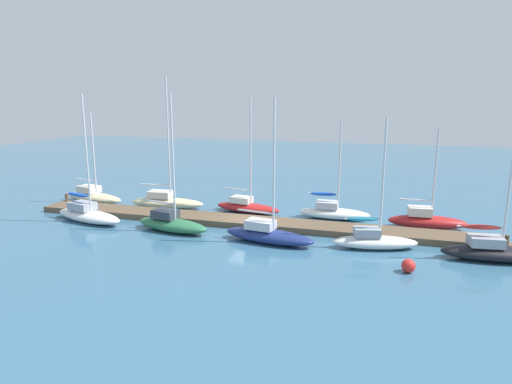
{
  "coord_description": "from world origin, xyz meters",
  "views": [
    {
      "loc": [
        9.12,
        -28.81,
        8.98
      ],
      "look_at": [
        0.0,
        2.0,
        2.0
      ],
      "focal_mm": 30.84,
      "sensor_mm": 36.0,
      "label": 1
    }
  ],
  "objects_px": {
    "sailboat_0": "(94,196)",
    "sailboat_7": "(374,239)",
    "sailboat_1": "(88,214)",
    "sailboat_2": "(167,201)",
    "mooring_buoy_red": "(408,266)",
    "sailboat_3": "(171,223)",
    "sailboat_5": "(268,234)",
    "sailboat_4": "(247,206)",
    "sailboat_9": "(494,250)",
    "sailboat_6": "(333,211)",
    "sailboat_8": "(426,220)"
  },
  "relations": [
    {
      "from": "sailboat_0",
      "to": "sailboat_7",
      "type": "distance_m",
      "value": 24.28
    },
    {
      "from": "sailboat_1",
      "to": "sailboat_2",
      "type": "relative_size",
      "value": 0.87
    },
    {
      "from": "sailboat_1",
      "to": "mooring_buoy_red",
      "type": "bearing_deg",
      "value": 5.02
    },
    {
      "from": "sailboat_2",
      "to": "sailboat_3",
      "type": "bearing_deg",
      "value": -65.22
    },
    {
      "from": "sailboat_1",
      "to": "sailboat_7",
      "type": "xyz_separation_m",
      "value": [
        20.31,
        -0.11,
        -0.03
      ]
    },
    {
      "from": "sailboat_5",
      "to": "sailboat_0",
      "type": "bearing_deg",
      "value": 169.25
    },
    {
      "from": "sailboat_0",
      "to": "sailboat_1",
      "type": "bearing_deg",
      "value": -46.28
    },
    {
      "from": "sailboat_2",
      "to": "mooring_buoy_red",
      "type": "height_order",
      "value": "sailboat_2"
    },
    {
      "from": "sailboat_3",
      "to": "mooring_buoy_red",
      "type": "height_order",
      "value": "sailboat_3"
    },
    {
      "from": "sailboat_2",
      "to": "sailboat_4",
      "type": "relative_size",
      "value": 1.18
    },
    {
      "from": "sailboat_0",
      "to": "sailboat_1",
      "type": "xyz_separation_m",
      "value": [
        3.37,
        -5.27,
        0.04
      ]
    },
    {
      "from": "sailboat_0",
      "to": "sailboat_7",
      "type": "height_order",
      "value": "sailboat_7"
    },
    {
      "from": "sailboat_5",
      "to": "sailboat_9",
      "type": "xyz_separation_m",
      "value": [
        12.92,
        0.61,
        0.0
      ]
    },
    {
      "from": "sailboat_9",
      "to": "sailboat_5",
      "type": "bearing_deg",
      "value": 175.95
    },
    {
      "from": "sailboat_0",
      "to": "mooring_buoy_red",
      "type": "bearing_deg",
      "value": -7.64
    },
    {
      "from": "sailboat_2",
      "to": "sailboat_7",
      "type": "xyz_separation_m",
      "value": [
        16.67,
        -5.37,
        -0.03
      ]
    },
    {
      "from": "sailboat_3",
      "to": "sailboat_4",
      "type": "bearing_deg",
      "value": 71.33
    },
    {
      "from": "sailboat_1",
      "to": "sailboat_6",
      "type": "xyz_separation_m",
      "value": [
        17.16,
        5.92,
        -0.05
      ]
    },
    {
      "from": "sailboat_5",
      "to": "mooring_buoy_red",
      "type": "bearing_deg",
      "value": -8.56
    },
    {
      "from": "sailboat_0",
      "to": "sailboat_2",
      "type": "relative_size",
      "value": 0.73
    },
    {
      "from": "sailboat_2",
      "to": "sailboat_9",
      "type": "distance_m",
      "value": 23.83
    },
    {
      "from": "sailboat_1",
      "to": "sailboat_4",
      "type": "xyz_separation_m",
      "value": [
        10.4,
        5.83,
        -0.07
      ]
    },
    {
      "from": "sailboat_0",
      "to": "sailboat_7",
      "type": "bearing_deg",
      "value": -1.68
    },
    {
      "from": "sailboat_8",
      "to": "mooring_buoy_red",
      "type": "xyz_separation_m",
      "value": [
        -1.49,
        -8.66,
        -0.23
      ]
    },
    {
      "from": "sailboat_9",
      "to": "sailboat_3",
      "type": "bearing_deg",
      "value": 173.71
    },
    {
      "from": "sailboat_2",
      "to": "sailboat_3",
      "type": "xyz_separation_m",
      "value": [
        3.34,
        -5.64,
        -0.01
      ]
    },
    {
      "from": "sailboat_8",
      "to": "sailboat_9",
      "type": "distance_m",
      "value": 6.32
    },
    {
      "from": "mooring_buoy_red",
      "to": "sailboat_1",
      "type": "bearing_deg",
      "value": 171.26
    },
    {
      "from": "sailboat_8",
      "to": "mooring_buoy_red",
      "type": "bearing_deg",
      "value": -103.23
    },
    {
      "from": "sailboat_3",
      "to": "sailboat_9",
      "type": "distance_m",
      "value": 19.85
    },
    {
      "from": "sailboat_1",
      "to": "sailboat_8",
      "type": "distance_m",
      "value": 24.24
    },
    {
      "from": "sailboat_6",
      "to": "mooring_buoy_red",
      "type": "distance_m",
      "value": 10.59
    },
    {
      "from": "sailboat_4",
      "to": "sailboat_9",
      "type": "height_order",
      "value": "sailboat_4"
    },
    {
      "from": "sailboat_1",
      "to": "sailboat_7",
      "type": "bearing_deg",
      "value": 13.45
    },
    {
      "from": "sailboat_1",
      "to": "sailboat_6",
      "type": "distance_m",
      "value": 18.15
    },
    {
      "from": "sailboat_4",
      "to": "sailboat_8",
      "type": "bearing_deg",
      "value": 5.75
    },
    {
      "from": "sailboat_3",
      "to": "mooring_buoy_red",
      "type": "xyz_separation_m",
      "value": [
        15.19,
        -3.02,
        -0.24
      ]
    },
    {
      "from": "sailboat_5",
      "to": "sailboat_7",
      "type": "bearing_deg",
      "value": 15.2
    },
    {
      "from": "sailboat_9",
      "to": "sailboat_4",
      "type": "bearing_deg",
      "value": 153.02
    },
    {
      "from": "sailboat_1",
      "to": "sailboat_3",
      "type": "bearing_deg",
      "value": 10.61
    },
    {
      "from": "sailboat_1",
      "to": "mooring_buoy_red",
      "type": "distance_m",
      "value": 22.43
    },
    {
      "from": "sailboat_4",
      "to": "sailboat_5",
      "type": "distance_m",
      "value": 7.53
    },
    {
      "from": "sailboat_3",
      "to": "sailboat_4",
      "type": "height_order",
      "value": "sailboat_3"
    },
    {
      "from": "mooring_buoy_red",
      "to": "sailboat_7",
      "type": "bearing_deg",
      "value": 119.51
    },
    {
      "from": "sailboat_0",
      "to": "sailboat_2",
      "type": "height_order",
      "value": "sailboat_2"
    },
    {
      "from": "sailboat_1",
      "to": "sailboat_2",
      "type": "height_order",
      "value": "sailboat_2"
    },
    {
      "from": "sailboat_4",
      "to": "sailboat_9",
      "type": "distance_m",
      "value": 17.51
    },
    {
      "from": "sailboat_4",
      "to": "sailboat_6",
      "type": "xyz_separation_m",
      "value": [
        6.76,
        0.09,
        0.02
      ]
    },
    {
      "from": "sailboat_1",
      "to": "sailboat_5",
      "type": "height_order",
      "value": "sailboat_1"
    },
    {
      "from": "sailboat_0",
      "to": "sailboat_9",
      "type": "xyz_separation_m",
      "value": [
        30.2,
        -5.5,
        0.02
      ]
    }
  ]
}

